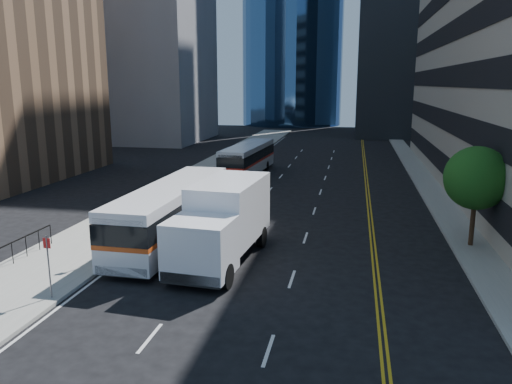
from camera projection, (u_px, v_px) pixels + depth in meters
ground at (273, 297)px, 19.74m from camera, size 160.00×160.00×0.00m
sidewalk_west at (204, 175)px, 45.67m from camera, size 5.00×90.00×0.15m
sidewalk_east at (426, 183)px, 41.99m from camera, size 2.00×90.00×0.15m
midrise_west at (139, 17)px, 71.13m from camera, size 18.00×18.00×35.00m
street_tree at (477, 178)px, 24.93m from camera, size 3.20×3.20×5.10m
bus_front at (172, 211)px, 26.31m from camera, size 2.82×11.97×3.07m
bus_rear at (248, 158)px, 45.79m from camera, size 3.06×10.96×2.79m
box_truck at (223, 221)px, 23.33m from camera, size 3.27×7.98×3.73m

